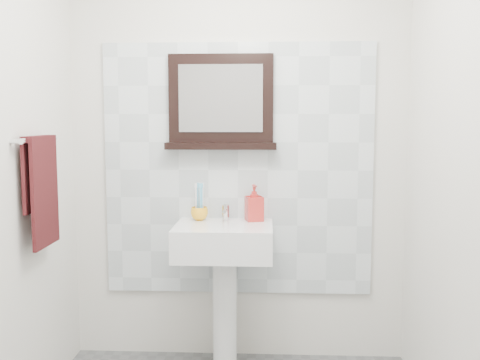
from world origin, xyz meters
name	(u,v)px	position (x,y,z in m)	size (l,w,h in m)	color
back_wall	(238,153)	(0.00, 1.10, 1.25)	(2.00, 0.01, 2.50)	silver
front_wall	(183,220)	(0.00, -1.10, 1.25)	(2.00, 0.01, 2.50)	silver
right_wall	(476,172)	(1.00, 0.00, 1.25)	(0.01, 2.20, 2.50)	silver
splashback	(238,170)	(0.00, 1.09, 1.15)	(1.60, 0.02, 1.50)	silver
pedestal_sink	(224,256)	(-0.07, 0.87, 0.68)	(0.55, 0.44, 0.96)	white
toothbrush_cup	(199,214)	(-0.22, 1.00, 0.90)	(0.10, 0.10, 0.08)	yellow
toothbrushes	(200,200)	(-0.22, 1.00, 0.98)	(0.05, 0.04, 0.21)	white
soap_dispenser	(254,203)	(0.10, 1.00, 0.97)	(0.10, 0.10, 0.21)	red
framed_mirror	(221,104)	(-0.10, 1.06, 1.54)	(0.65, 0.11, 0.55)	black
towel_bar	(38,140)	(-0.95, 0.45, 1.35)	(0.07, 0.40, 0.03)	silver
hand_towel	(41,182)	(-0.94, 0.45, 1.14)	(0.06, 0.30, 0.55)	#360F11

